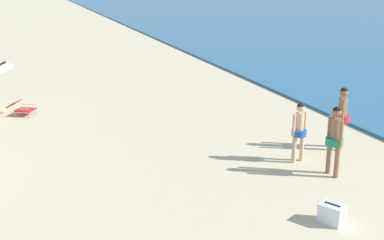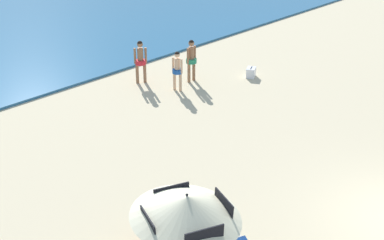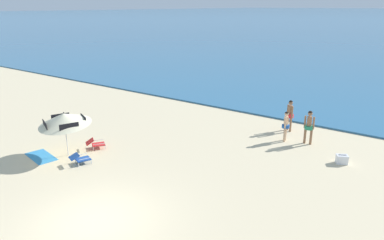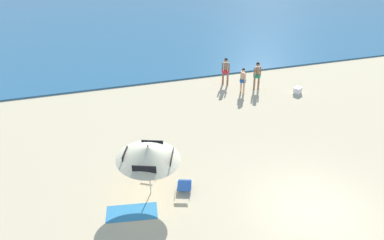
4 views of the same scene
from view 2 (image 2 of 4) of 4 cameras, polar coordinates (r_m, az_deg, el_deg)
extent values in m
cylinder|color=silver|center=(12.18, -0.50, -11.82)|extent=(0.04, 0.04, 2.07)
cone|color=beige|center=(11.73, -0.52, -8.82)|extent=(2.77, 2.81, 0.78)
cube|color=black|center=(12.46, -2.09, -7.26)|extent=(0.80, 0.37, 0.30)
cube|color=black|center=(11.55, -4.48, -10.25)|extent=(0.37, 0.80, 0.30)
cube|color=black|center=(11.17, 1.26, -11.58)|extent=(0.80, 0.37, 0.30)
cube|color=black|center=(12.11, 3.25, -8.36)|extent=(0.37, 0.80, 0.30)
sphere|color=black|center=(11.57, -0.52, -7.60)|extent=(0.06, 0.06, 0.06)
cylinder|color=silver|center=(13.75, 4.29, -11.91)|extent=(0.03, 0.03, 0.18)
cylinder|color=silver|center=(13.43, 5.07, -11.74)|extent=(0.21, 0.51, 0.02)
cube|color=red|center=(13.77, -3.53, -11.26)|extent=(0.76, 0.79, 0.04)
cube|color=red|center=(13.32, -3.22, -11.57)|extent=(0.62, 0.59, 0.24)
cylinder|color=silver|center=(14.03, -4.74, -11.07)|extent=(0.03, 0.03, 0.18)
cylinder|color=silver|center=(14.09, -2.74, -10.82)|extent=(0.03, 0.03, 0.18)
cylinder|color=silver|center=(13.66, -4.72, -11.00)|extent=(0.31, 0.47, 0.02)
cylinder|color=silver|center=(13.74, -2.37, -10.70)|extent=(0.31, 0.47, 0.02)
cylinder|color=#8C6042|center=(22.91, -4.81, 4.82)|extent=(0.13, 0.13, 0.87)
cylinder|color=#8C6042|center=(22.89, -5.57, 4.77)|extent=(0.13, 0.13, 0.87)
cylinder|color=red|center=(22.75, -5.23, 5.86)|extent=(0.43, 0.43, 0.18)
cylinder|color=#8C6042|center=(22.66, -5.26, 6.55)|extent=(0.24, 0.24, 0.61)
cylinder|color=#8C6042|center=(22.68, -4.71, 6.54)|extent=(0.09, 0.09, 0.65)
cylinder|color=#8C6042|center=(22.65, -5.81, 6.47)|extent=(0.09, 0.09, 0.65)
sphere|color=#8C6042|center=(22.52, -5.31, 7.65)|extent=(0.23, 0.23, 0.23)
sphere|color=black|center=(22.51, -5.31, 7.73)|extent=(0.22, 0.22, 0.22)
cylinder|color=#D8A87F|center=(22.00, -1.19, 3.90)|extent=(0.11, 0.11, 0.78)
cylinder|color=#D8A87F|center=(22.14, -1.79, 4.04)|extent=(0.11, 0.11, 0.78)
cylinder|color=#1E51A3|center=(21.92, -1.50, 4.97)|extent=(0.39, 0.39, 0.16)
cylinder|color=#D8A87F|center=(21.84, -1.51, 5.60)|extent=(0.21, 0.21, 0.55)
cylinder|color=#D8A87F|center=(21.74, -1.08, 5.47)|extent=(0.08, 0.08, 0.58)
cylinder|color=#D8A87F|center=(21.94, -1.93, 5.65)|extent=(0.08, 0.08, 0.58)
sphere|color=#D8A87F|center=(21.70, -1.52, 6.62)|extent=(0.21, 0.21, 0.21)
sphere|color=black|center=(21.69, -1.52, 6.69)|extent=(0.19, 0.19, 0.19)
cylinder|color=#8C6042|center=(23.09, 0.18, 5.06)|extent=(0.12, 0.12, 0.86)
cylinder|color=#8C6042|center=(22.87, -0.31, 4.86)|extent=(0.12, 0.12, 0.86)
cylinder|color=#23845B|center=(22.83, -0.06, 6.02)|extent=(0.43, 0.43, 0.18)
cylinder|color=#8C6042|center=(22.74, -0.06, 6.69)|extent=(0.24, 0.24, 0.61)
cylinder|color=#8C6042|center=(22.90, 0.29, 6.78)|extent=(0.09, 0.09, 0.64)
cylinder|color=#8C6042|center=(22.59, -0.42, 6.52)|extent=(0.09, 0.09, 0.64)
sphere|color=#8C6042|center=(22.60, -0.07, 7.79)|extent=(0.23, 0.23, 0.23)
sphere|color=black|center=(22.59, -0.07, 7.86)|extent=(0.21, 0.21, 0.21)
cube|color=white|center=(23.65, 6.00, 4.72)|extent=(0.58, 0.53, 0.32)
cube|color=white|center=(23.58, 6.02, 5.18)|extent=(0.60, 0.54, 0.08)
cylinder|color=black|center=(23.56, 6.03, 5.30)|extent=(0.31, 0.18, 0.02)
camera|label=1|loc=(26.69, 28.05, 15.11)|focal=48.47mm
camera|label=3|loc=(21.09, 51.52, 11.73)|focal=33.61mm
camera|label=4|loc=(6.70, 89.95, 6.24)|focal=35.11mm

